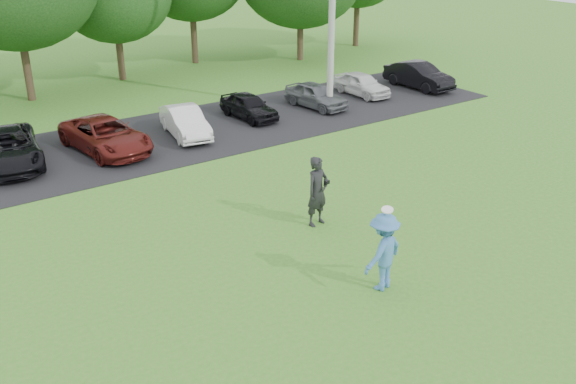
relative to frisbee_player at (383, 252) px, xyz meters
name	(u,v)px	position (x,y,z in m)	size (l,w,h in m)	color
ground	(374,293)	(-0.29, -0.10, -0.95)	(100.00, 100.00, 0.00)	#397120
parking_lot	(147,141)	(-0.29, 12.90, -0.94)	(32.00, 6.50, 0.03)	black
frisbee_player	(383,252)	(0.00, 0.00, 0.00)	(1.36, 0.97, 2.09)	teal
camera_bystander	(317,191)	(0.79, 3.53, 0.05)	(0.80, 0.60, 2.01)	black
parked_cars	(107,133)	(-1.78, 12.93, -0.34)	(30.50, 5.17, 1.26)	#4B1310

